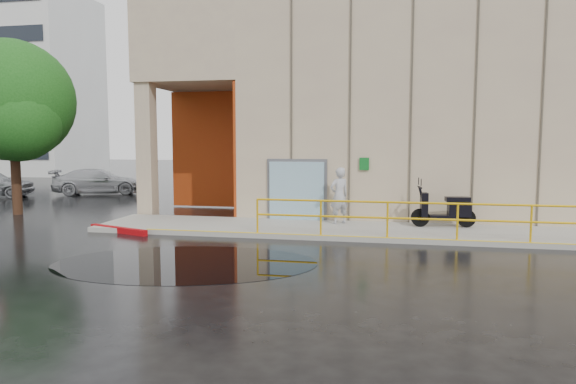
% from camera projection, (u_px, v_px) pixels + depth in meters
% --- Properties ---
extents(ground, '(120.00, 120.00, 0.00)m').
position_uv_depth(ground, '(245.00, 263.00, 12.13)').
color(ground, black).
rests_on(ground, ground).
extents(sidewalk, '(20.00, 3.00, 0.15)m').
position_uv_depth(sidewalk, '(410.00, 232.00, 15.76)').
color(sidewalk, gray).
rests_on(sidewalk, ground).
extents(building, '(20.00, 10.17, 8.00)m').
position_uv_depth(building, '(433.00, 109.00, 21.47)').
color(building, tan).
rests_on(building, ground).
extents(guardrail, '(9.56, 0.06, 1.03)m').
position_uv_depth(guardrail, '(422.00, 220.00, 14.33)').
color(guardrail, '#DCA40B').
rests_on(guardrail, sidewalk).
extents(distant_building, '(12.00, 8.08, 15.00)m').
position_uv_depth(distant_building, '(19.00, 86.00, 44.02)').
color(distant_building, silver).
rests_on(distant_building, ground).
extents(person, '(0.81, 0.76, 1.86)m').
position_uv_depth(person, '(339.00, 196.00, 16.88)').
color(person, '#A8A8AC').
rests_on(person, sidewalk).
extents(scooter, '(2.03, 0.83, 1.55)m').
position_uv_depth(scooter, '(445.00, 199.00, 16.19)').
color(scooter, black).
rests_on(scooter, sidewalk).
extents(red_curb, '(2.32, 1.00, 0.18)m').
position_uv_depth(red_curb, '(118.00, 230.00, 16.10)').
color(red_curb, '#99060A').
rests_on(red_curb, ground).
extents(puddle, '(6.84, 4.92, 0.01)m').
position_uv_depth(puddle, '(185.00, 263.00, 12.10)').
color(puddle, black).
rests_on(puddle, ground).
extents(car_c, '(5.06, 3.53, 1.36)m').
position_uv_depth(car_c, '(99.00, 182.00, 27.55)').
color(car_c, '#AFB1B6').
rests_on(car_c, ground).
extents(tree_near, '(4.64, 4.64, 6.73)m').
position_uv_depth(tree_near, '(13.00, 105.00, 19.54)').
color(tree_near, black).
rests_on(tree_near, ground).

